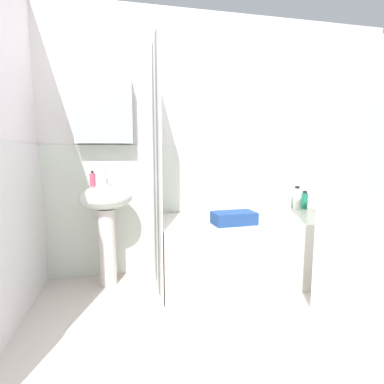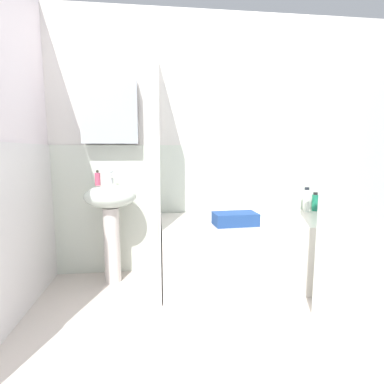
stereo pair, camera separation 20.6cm
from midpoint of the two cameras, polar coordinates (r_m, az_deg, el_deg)
ground_plane at (r=2.04m, az=16.40°, el=-27.27°), size 4.80×5.60×0.04m
wall_back_tiled at (r=2.86m, az=6.12°, el=7.70°), size 3.60×0.18×2.40m
sink at (r=2.62m, az=-13.19°, el=-3.67°), size 0.44×0.34×0.86m
faucet at (r=2.66m, az=-13.19°, el=2.83°), size 0.03×0.12×0.12m
soap_dispenser at (r=2.56m, az=-15.53°, el=2.48°), size 0.05×0.05×0.13m
bathtub at (r=2.72m, az=13.95°, el=-10.88°), size 1.60×0.68×0.57m
shower_curtain at (r=2.41m, az=-4.00°, el=4.40°), size 0.01×0.68×2.00m
body_wash_bottle at (r=3.18m, az=24.31°, el=-1.81°), size 0.06×0.06×0.18m
lotion_bottle at (r=3.09m, az=22.93°, el=-1.46°), size 0.06×0.06×0.24m
towel_folded at (r=2.39m, az=10.77°, el=-5.11°), size 0.35×0.22×0.10m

